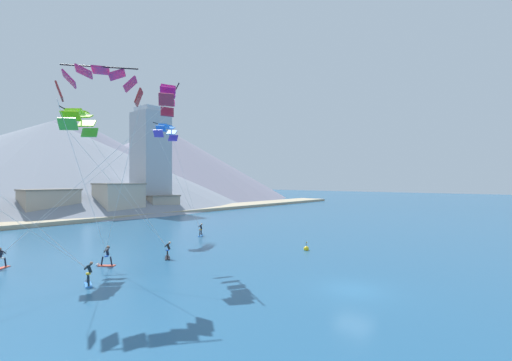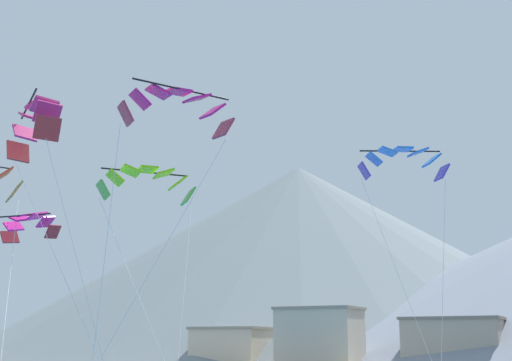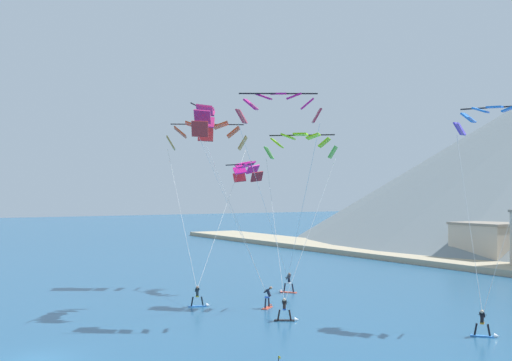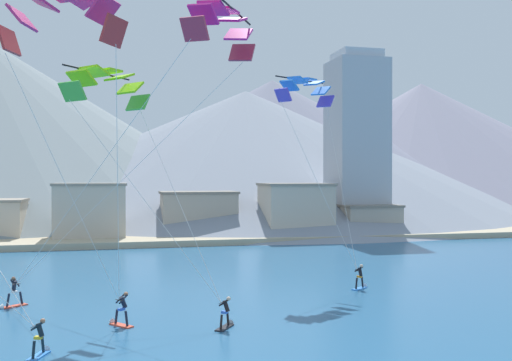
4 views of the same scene
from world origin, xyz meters
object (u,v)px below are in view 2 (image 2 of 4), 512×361
parafoil_kite_near_trail (36,124)px  parafoil_kite_far_left (403,160)px  parafoil_kite_mid_center (177,107)px  parafoil_kite_distant_high_outer (29,223)px  parafoil_kite_far_right (147,181)px

parafoil_kite_near_trail → parafoil_kite_far_left: size_ratio=1.05×
parafoil_kite_near_trail → parafoil_kite_far_left: (15.95, 14.43, -0.46)m
parafoil_kite_near_trail → parafoil_kite_mid_center: parafoil_kite_mid_center is taller
parafoil_kite_distant_high_outer → parafoil_kite_near_trail: bearing=-46.4°
parafoil_kite_far_left → parafoil_kite_distant_high_outer: parafoil_kite_far_left is taller
parafoil_kite_near_trail → parafoil_kite_mid_center: size_ratio=0.97×
parafoil_kite_far_left → parafoil_kite_far_right: size_ratio=1.09×
parafoil_kite_near_trail → parafoil_kite_distant_high_outer: size_ratio=2.84×
parafoil_kite_near_trail → parafoil_kite_mid_center: (7.35, 2.20, 0.49)m
parafoil_kite_mid_center → parafoil_kite_far_left: size_ratio=1.08×
parafoil_kite_mid_center → parafoil_kite_far_left: 14.98m
parafoil_kite_near_trail → parafoil_kite_far_left: 21.51m
parafoil_kite_far_left → parafoil_kite_far_right: 15.69m
parafoil_kite_mid_center → parafoil_kite_distant_high_outer: bearing=158.5°
parafoil_kite_far_left → parafoil_kite_far_right: (-14.18, -6.59, -1.23)m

